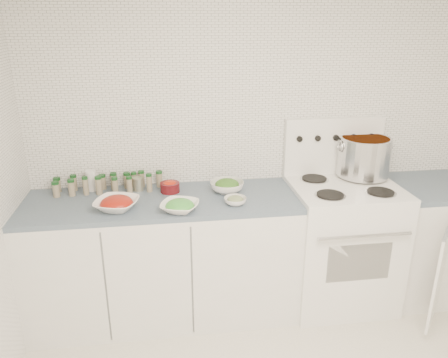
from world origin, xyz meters
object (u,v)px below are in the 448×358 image
Objects in this scene: stock_pot at (364,155)px; bowl_tomato at (117,204)px; stove at (340,240)px; bowl_snowpea at (180,206)px.

bowl_tomato is (-1.78, -0.28, -0.16)m from stock_pot.
stove is 3.97× the size of bowl_tomato.
stock_pot is 1.30× the size of bowl_snowpea.
bowl_tomato is (-1.59, -0.12, 0.44)m from stove.
stock_pot is 1.44m from bowl_snowpea.
bowl_tomato is at bearing -175.72° from stove.
stove is at bearing 9.72° from bowl_snowpea.
bowl_tomato is at bearing 168.00° from bowl_snowpea.
stock_pot is at bearing 8.87° from bowl_tomato.
stove is 0.65m from stock_pot.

